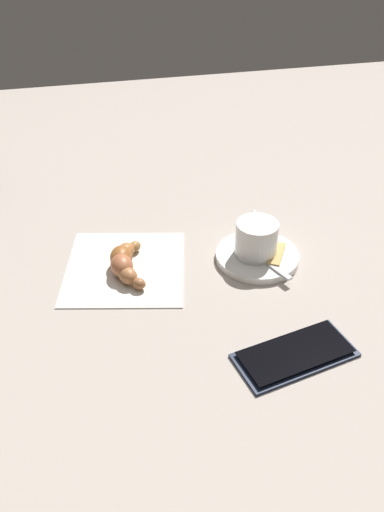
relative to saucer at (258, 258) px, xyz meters
name	(u,v)px	position (x,y,z in m)	size (l,w,h in m)	color
ground_plane	(186,269)	(0.12, 0.00, -0.01)	(1.80, 1.80, 0.00)	#AC9F95
saucer	(258,258)	(0.00, 0.00, 0.00)	(0.13, 0.13, 0.01)	white
espresso_cup	(256,238)	(0.00, -0.01, 0.03)	(0.07, 0.09, 0.06)	white
teaspoon	(255,252)	(0.01, 0.00, 0.01)	(0.06, 0.12, 0.01)	silver
sugar_packet	(276,254)	(-0.03, 0.01, 0.01)	(0.06, 0.02, 0.01)	tan
napkin	(125,267)	(0.21, -0.03, 0.00)	(0.18, 0.19, 0.00)	silver
croissant	(124,262)	(0.21, -0.02, 0.01)	(0.06, 0.12, 0.03)	#9E6E3A
cell_phone	(295,354)	(0.02, 0.20, 0.00)	(0.16, 0.10, 0.01)	#171F34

